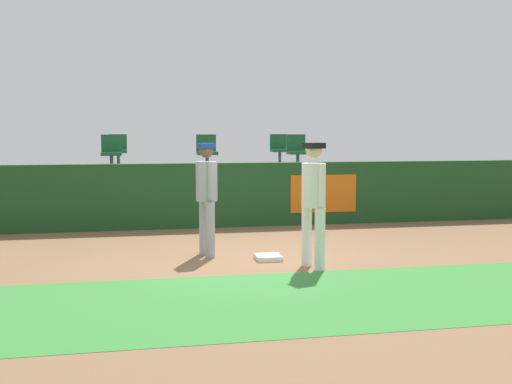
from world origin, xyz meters
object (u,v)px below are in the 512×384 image
at_px(first_base, 268,257).
at_px(seat_front_right, 297,150).
at_px(player_fielder_home, 313,196).
at_px(player_runner_visitor, 207,191).
at_px(seat_front_left, 111,151).
at_px(seat_back_left, 118,149).
at_px(seat_back_right, 279,148).
at_px(seat_front_center, 207,150).

distance_m(first_base, seat_front_right, 5.56).
xyz_separation_m(first_base, player_fielder_home, (0.54, -0.69, 1.05)).
distance_m(player_runner_visitor, seat_front_left, 4.81).
bearing_deg(seat_front_left, seat_back_left, 86.46).
bearing_deg(first_base, player_fielder_home, -52.04).
distance_m(player_fielder_home, seat_back_right, 7.63).
bearing_deg(seat_front_left, player_runner_visitor, -69.70).
xyz_separation_m(seat_front_left, seat_back_left, (0.11, 1.80, -0.00)).
height_order(seat_front_right, seat_front_left, same).
height_order(player_fielder_home, seat_back_left, seat_back_left).
relative_size(player_runner_visitor, seat_front_right, 2.22).
distance_m(first_base, seat_front_left, 5.85).
relative_size(player_runner_visitor, seat_front_left, 2.22).
bearing_deg(player_fielder_home, first_base, -161.23).
bearing_deg(player_fielder_home, seat_back_left, -177.35).
relative_size(player_fielder_home, seat_front_right, 2.25).
relative_size(seat_back_left, seat_back_right, 1.00).
bearing_deg(seat_back_right, seat_back_left, -180.00).
relative_size(player_fielder_home, player_runner_visitor, 1.01).
bearing_deg(seat_front_left, seat_back_right, 22.29).
xyz_separation_m(first_base, player_runner_visitor, (-0.92, 0.53, 1.04)).
bearing_deg(first_base, player_runner_visitor, 150.15).
relative_size(player_fielder_home, seat_back_left, 2.25).
distance_m(seat_front_left, seat_back_right, 4.75).
distance_m(first_base, seat_front_center, 5.27).
relative_size(seat_front_right, seat_back_right, 1.00).
relative_size(seat_front_left, seat_back_left, 1.00).
xyz_separation_m(player_fielder_home, seat_front_right, (1.29, 5.70, 0.53)).
xyz_separation_m(first_base, seat_back_right, (1.81, 6.81, 1.58)).
height_order(first_base, player_fielder_home, player_fielder_home).
height_order(first_base, seat_back_right, seat_back_right).
distance_m(seat_front_right, seat_back_left, 4.66).
bearing_deg(seat_back_right, seat_front_center, -140.65).
height_order(seat_front_left, seat_back_left, same).
bearing_deg(first_base, seat_front_right, 69.98).
height_order(first_base, seat_front_left, seat_front_left).
distance_m(seat_front_left, seat_back_left, 1.80).
xyz_separation_m(player_fielder_home, seat_front_left, (-3.12, 5.70, 0.53)).
distance_m(seat_front_center, seat_back_right, 2.84).
bearing_deg(seat_front_right, player_fielder_home, -102.74).
bearing_deg(seat_back_left, player_runner_visitor, -76.17).
height_order(seat_front_right, seat_front_center, same).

